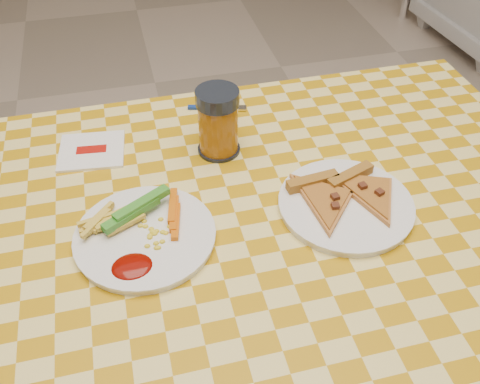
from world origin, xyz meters
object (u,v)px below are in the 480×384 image
(table, at_px, (240,255))
(plate_right, at_px, (346,206))
(drink_glass, at_px, (218,123))
(plate_left, at_px, (145,237))

(table, relative_size, plate_right, 5.46)
(table, distance_m, drink_glass, 0.26)
(drink_glass, bearing_deg, plate_left, -129.56)
(drink_glass, bearing_deg, plate_right, -49.99)
(table, height_order, plate_right, plate_right)
(table, height_order, plate_left, plate_left)
(plate_right, bearing_deg, table, 179.55)
(plate_right, distance_m, drink_glass, 0.29)
(plate_left, xyz_separation_m, drink_glass, (0.17, 0.21, 0.06))
(plate_right, xyz_separation_m, drink_glass, (-0.18, 0.22, 0.06))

